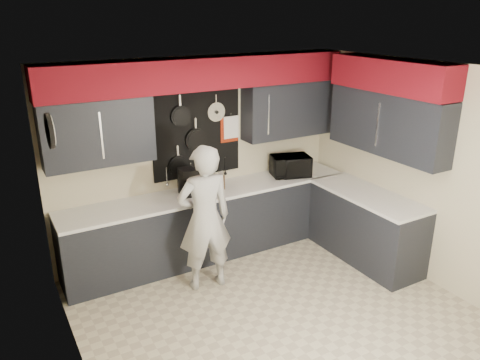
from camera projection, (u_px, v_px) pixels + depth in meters
ground at (271, 308)px, 5.19m from camera, size 4.00×4.00×0.00m
back_wall_assembly at (205, 105)px, 5.82m from camera, size 4.00×0.36×2.60m
right_wall_assembly at (392, 114)px, 5.61m from camera, size 0.36×3.50×2.60m
left_wall_assembly at (70, 242)px, 3.82m from camera, size 0.05×3.50×2.60m
base_cabinets at (256, 224)px, 6.19m from camera, size 3.95×2.20×0.92m
microwave at (290, 166)px, 6.55m from camera, size 0.60×0.49×0.29m
knife_block at (220, 182)px, 6.07m from camera, size 0.10×0.10×0.19m
utensil_crock at (210, 183)px, 6.06m from camera, size 0.13×0.13×0.17m
coffee_maker at (187, 181)px, 5.87m from camera, size 0.20×0.24×0.35m
person at (205, 219)px, 5.34m from camera, size 0.68×0.49×1.75m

